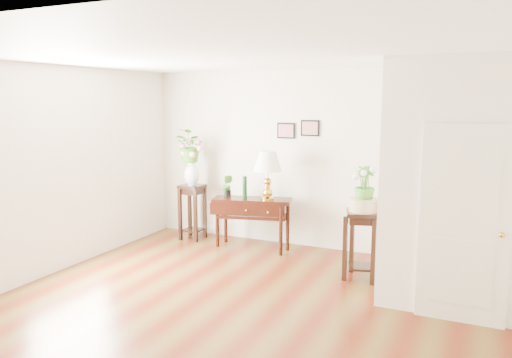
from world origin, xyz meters
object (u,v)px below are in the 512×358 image
Objects in this scene: console_table at (252,224)px; plant_stand_a at (193,212)px; plant_stand_b at (362,245)px; table_lamp at (268,177)px.

console_table is 1.31× the size of plant_stand_a.
console_table is 1.15m from plant_stand_a.
plant_stand_a is 3.11m from plant_stand_b.
plant_stand_a is at bearing 167.22° from plant_stand_b.
table_lamp is 1.58m from plant_stand_a.
plant_stand_b is (1.62, -0.60, -0.71)m from table_lamp.
plant_stand_a is (-1.41, 0.08, -0.70)m from table_lamp.
console_table is at bearing -4.16° from plant_stand_a.
plant_stand_b is (3.03, -0.69, -0.01)m from plant_stand_a.
table_lamp is at bearing -3.39° from plant_stand_a.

